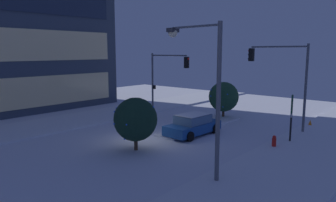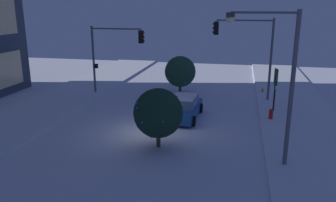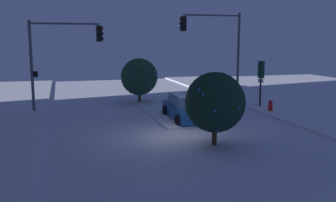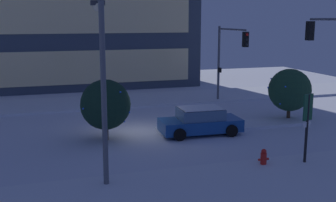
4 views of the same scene
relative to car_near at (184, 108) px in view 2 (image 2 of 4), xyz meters
name	(u,v)px [view 2 (image 2 of 4)]	position (x,y,z in m)	size (l,w,h in m)	color
ground	(151,134)	(-3.37, 1.34, -0.71)	(52.00, 52.00, 0.00)	silver
curb_strip_near	(313,146)	(-3.37, -7.58, -0.64)	(52.00, 5.20, 0.14)	silver
curb_strip_far	(16,122)	(-3.37, 10.26, -0.64)	(52.00, 5.20, 0.14)	silver
median_strip	(177,106)	(2.39, 0.88, -0.64)	(9.00, 1.80, 0.14)	silver
car_near	(184,108)	(0.00, 0.00, 0.00)	(4.55, 2.21, 1.49)	#19478C
traffic_light_corner_near_right	(248,44)	(5.51, -4.00, 3.75)	(0.32, 4.61, 6.39)	#565960
traffic_light_corner_far_right	(113,48)	(4.83, 6.68, 3.21)	(0.32, 4.55, 5.68)	#565960
street_lamp_arched	(272,66)	(-6.00, -4.91, 3.98)	(0.66, 3.13, 7.11)	#565960
fire_hydrant	(271,115)	(0.64, -5.66, -0.32)	(0.48, 0.26, 0.81)	red
parking_info_sign	(275,85)	(2.47, -5.96, 1.29)	(0.54, 0.22, 3.12)	black
decorated_tree_median	(180,72)	(6.46, 1.41, 1.19)	(2.64, 2.62, 3.21)	#473323
decorated_tree_left_of_median	(158,113)	(-5.07, 0.48, 1.16)	(2.60, 2.60, 3.17)	#473323
construction_cone	(263,90)	(8.02, -5.51, -0.44)	(0.36, 0.36, 0.55)	orange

